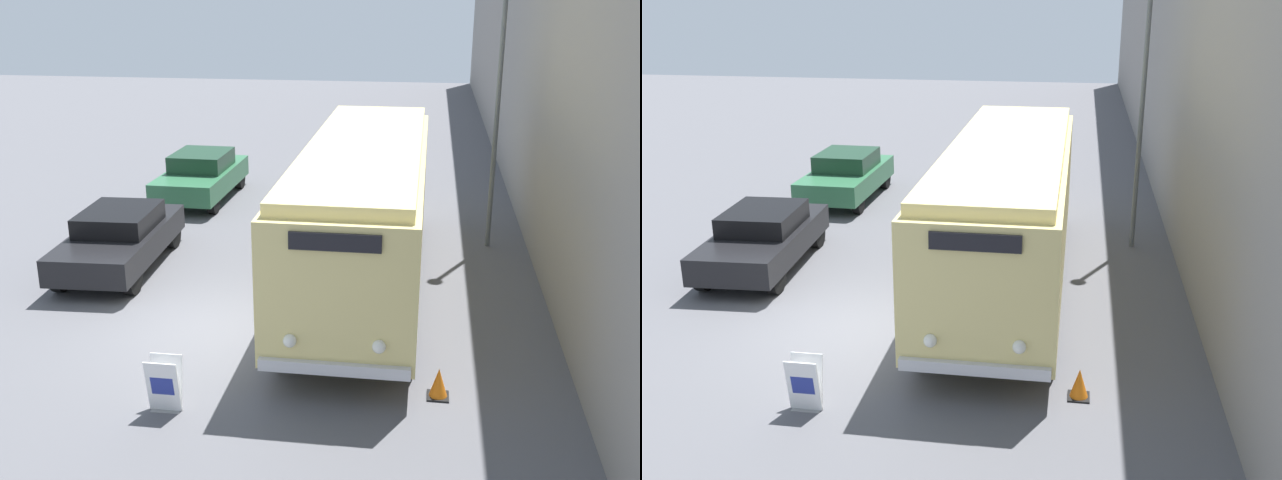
% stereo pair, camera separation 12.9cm
% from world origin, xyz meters
% --- Properties ---
extents(ground_plane, '(80.00, 80.00, 0.00)m').
position_xyz_m(ground_plane, '(0.00, 0.00, 0.00)').
color(ground_plane, '#56565B').
extents(building_wall_right, '(0.30, 60.00, 8.85)m').
position_xyz_m(building_wall_right, '(6.87, 10.00, 4.42)').
color(building_wall_right, gray).
rests_on(building_wall_right, ground_plane).
extents(vintage_bus, '(2.57, 10.36, 3.27)m').
position_xyz_m(vintage_bus, '(2.76, 2.67, 1.87)').
color(vintage_bus, black).
rests_on(vintage_bus, ground_plane).
extents(sign_board, '(0.53, 0.35, 0.92)m').
position_xyz_m(sign_board, '(0.13, -3.00, 0.44)').
color(sign_board, gray).
rests_on(sign_board, ground_plane).
extents(streetlamp, '(0.36, 0.36, 7.34)m').
position_xyz_m(streetlamp, '(5.71, 5.83, 4.67)').
color(streetlamp, '#595E60').
rests_on(streetlamp, ground_plane).
extents(parked_car_near, '(2.09, 4.57, 1.42)m').
position_xyz_m(parked_car_near, '(-3.07, 2.97, 0.75)').
color(parked_car_near, black).
rests_on(parked_car_near, ground_plane).
extents(parked_car_mid, '(1.99, 4.38, 1.49)m').
position_xyz_m(parked_car_mid, '(-2.92, 9.11, 0.77)').
color(parked_car_mid, black).
rests_on(parked_car_mid, ground_plane).
extents(traffic_cone, '(0.36, 0.36, 0.52)m').
position_xyz_m(traffic_cone, '(4.43, -1.97, 0.25)').
color(traffic_cone, black).
rests_on(traffic_cone, ground_plane).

